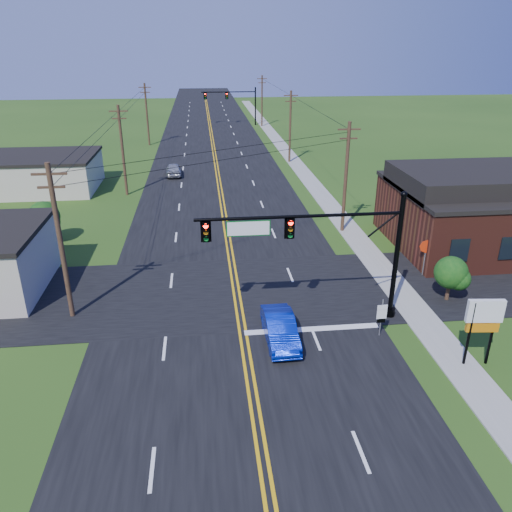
{
  "coord_description": "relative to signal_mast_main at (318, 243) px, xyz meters",
  "views": [
    {
      "loc": [
        -1.66,
        -16.21,
        14.71
      ],
      "look_at": [
        1.22,
        10.0,
        3.29
      ],
      "focal_mm": 35.0,
      "sensor_mm": 36.0,
      "label": 1
    }
  ],
  "objects": [
    {
      "name": "tree_right_back",
      "position": [
        11.66,
        18.0,
        -2.15
      ],
      "size": [
        3.0,
        3.0,
        4.1
      ],
      "color": "#372719",
      "rests_on": "ground"
    },
    {
      "name": "utility_pole_left_c",
      "position": [
        -13.84,
        54.0,
        -0.03
      ],
      "size": [
        1.8,
        0.28,
        9.0
      ],
      "color": "#372719",
      "rests_on": "ground"
    },
    {
      "name": "road_main",
      "position": [
        -4.34,
        42.0,
        -4.73
      ],
      "size": [
        16.0,
        220.0,
        0.04
      ],
      "primitive_type": "cube",
      "color": "black",
      "rests_on": "ground"
    },
    {
      "name": "road_cross",
      "position": [
        -4.34,
        4.0,
        -4.73
      ],
      "size": [
        70.0,
        10.0,
        0.04
      ],
      "primitive_type": "cube",
      "color": "black",
      "rests_on": "ground"
    },
    {
      "name": "stop_sign",
      "position": [
        8.63,
        5.0,
        -2.89
      ],
      "size": [
        0.9,
        0.25,
        2.58
      ],
      "rotation": [
        0.0,
        0.0,
        -0.22
      ],
      "color": "slate",
      "rests_on": "ground"
    },
    {
      "name": "cream_bldg_far",
      "position": [
        -23.34,
        30.0,
        -2.89
      ],
      "size": [
        12.2,
        9.2,
        3.7
      ],
      "color": "#B9AE9E",
      "rests_on": "ground"
    },
    {
      "name": "route_sign",
      "position": [
        3.16,
        -2.02,
        -3.46
      ],
      "size": [
        0.55,
        0.09,
        2.21
      ],
      "rotation": [
        0.0,
        0.0,
        0.03
      ],
      "color": "slate",
      "rests_on": "ground"
    },
    {
      "name": "tree_left",
      "position": [
        -18.34,
        14.0,
        -2.59
      ],
      "size": [
        2.4,
        2.4,
        3.37
      ],
      "color": "#372719",
      "rests_on": "ground"
    },
    {
      "name": "utility_pole_left_b",
      "position": [
        -13.84,
        27.0,
        -0.03
      ],
      "size": [
        1.8,
        0.28,
        9.0
      ],
      "color": "#372719",
      "rests_on": "ground"
    },
    {
      "name": "signal_mast_far",
      "position": [
        0.1,
        72.0,
        -0.2
      ],
      "size": [
        10.98,
        0.6,
        7.48
      ],
      "color": "black",
      "rests_on": "ground"
    },
    {
      "name": "utility_pole_right_c",
      "position": [
        5.46,
        70.0,
        -0.03
      ],
      "size": [
        1.8,
        0.28,
        9.0
      ],
      "color": "#372719",
      "rests_on": "ground"
    },
    {
      "name": "utility_pole_right_b",
      "position": [
        5.46,
        40.0,
        -0.03
      ],
      "size": [
        1.8,
        0.28,
        9.0
      ],
      "color": "#372719",
      "rests_on": "ground"
    },
    {
      "name": "blue_car",
      "position": [
        -2.28,
        -1.94,
        -4.02
      ],
      "size": [
        1.62,
        4.44,
        1.45
      ],
      "primitive_type": "imported",
      "rotation": [
        0.0,
        0.0,
        0.02
      ],
      "color": "#0820AF",
      "rests_on": "ground"
    },
    {
      "name": "ground",
      "position": [
        -4.34,
        -8.0,
        -4.75
      ],
      "size": [
        260.0,
        260.0,
        0.0
      ],
      "primitive_type": "plane",
      "color": "#254513",
      "rests_on": "ground"
    },
    {
      "name": "sidewalk",
      "position": [
        6.16,
        32.0,
        -4.71
      ],
      "size": [
        2.0,
        160.0,
        0.08
      ],
      "primitive_type": "cube",
      "color": "gray",
      "rests_on": "ground"
    },
    {
      "name": "utility_pole_right_a",
      "position": [
        5.46,
        14.0,
        -0.03
      ],
      "size": [
        1.8,
        0.28,
        9.0
      ],
      "color": "#372719",
      "rests_on": "ground"
    },
    {
      "name": "distant_car",
      "position": [
        -9.32,
        34.39,
        -4.02
      ],
      "size": [
        1.98,
        4.38,
        1.46
      ],
      "primitive_type": "imported",
      "rotation": [
        0.0,
        0.0,
        3.2
      ],
      "color": "#A9AAAE",
      "rests_on": "ground"
    },
    {
      "name": "brick_building",
      "position": [
        15.66,
        10.0,
        -2.4
      ],
      "size": [
        14.2,
        11.2,
        4.7
      ],
      "color": "#532217",
      "rests_on": "ground"
    },
    {
      "name": "pylon_sign",
      "position": [
        7.0,
        -5.0,
        -2.14
      ],
      "size": [
        1.76,
        0.42,
        3.58
      ],
      "rotation": [
        0.0,
        0.0,
        -0.1
      ],
      "color": "black",
      "rests_on": "ground"
    },
    {
      "name": "shrub_corner",
      "position": [
        8.66,
        1.5,
        -2.9
      ],
      "size": [
        2.0,
        2.0,
        2.86
      ],
      "color": "#372719",
      "rests_on": "ground"
    },
    {
      "name": "signal_mast_main",
      "position": [
        0.0,
        0.0,
        0.0
      ],
      "size": [
        11.3,
        0.6,
        7.48
      ],
      "color": "black",
      "rests_on": "ground"
    },
    {
      "name": "utility_pole_left_a",
      "position": [
        -13.84,
        2.0,
        -0.03
      ],
      "size": [
        1.8,
        0.28,
        9.0
      ],
      "color": "#372719",
      "rests_on": "ground"
    }
  ]
}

